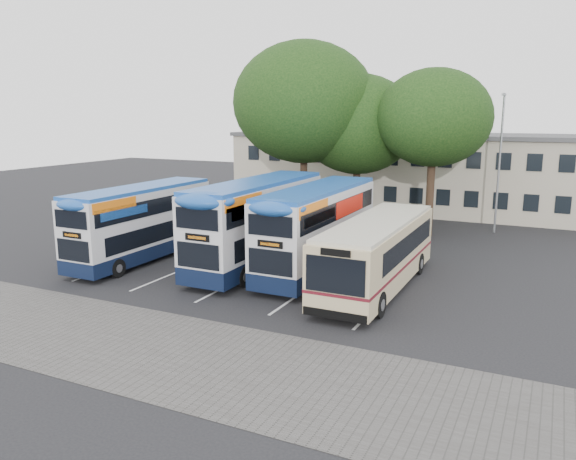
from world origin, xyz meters
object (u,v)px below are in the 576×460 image
Objects in this scene: tree_right at (434,118)px; bus_dd_left at (142,220)px; bus_single at (378,250)px; lamp_post at (500,156)px; tree_left at (304,103)px; bus_dd_right at (318,225)px; bus_dd_mid at (258,219)px; tree_mid at (358,124)px.

tree_right is 18.77m from bus_dd_left.
bus_dd_left is 0.91× the size of bus_single.
bus_single is (0.29, -12.24, -5.73)m from tree_right.
lamp_post reaches higher than bus_dd_left.
tree_left is (-12.52, -3.21, 3.43)m from lamp_post.
bus_dd_right is (5.53, -10.53, -6.16)m from tree_left.
bus_dd_mid is (2.35, -10.97, -6.06)m from tree_left.
tree_left reaches higher than lamp_post.
bus_dd_mid reaches higher than bus_dd_left.
bus_dd_left is 12.86m from bus_single.
tree_left is 13.40m from bus_dd_right.
tree_mid is at bearing 165.08° from tree_right.
bus_single is (12.83, 0.69, -0.42)m from bus_dd_left.
bus_dd_right is at bearing 12.54° from bus_dd_left.
lamp_post is 0.86× the size of bus_single.
lamp_post is 0.85× the size of bus_dd_mid.
tree_left is at bearing 102.12° from bus_dd_mid.
bus_dd_left is (-7.08, -14.38, -4.83)m from tree_mid.
tree_mid is at bearing -171.10° from lamp_post.
tree_right is at bearing 91.36° from bus_single.
tree_right is 12.43m from bus_dd_right.
tree_right is 1.03× the size of bus_dd_right.
lamp_post is 0.86× the size of tree_right.
bus_dd_mid is at bearing -119.51° from tree_right.
tree_right is (5.46, -1.45, 0.47)m from tree_mid.
bus_dd_left is 0.90× the size of bus_dd_mid.
bus_single is at bearing -88.64° from tree_right.
tree_mid is 1.02× the size of bus_dd_right.
bus_single is (9.03, -11.92, -6.73)m from tree_left.
tree_right is at bearing 73.52° from bus_dd_right.
tree_left is 1.31× the size of bus_dd_left.
lamp_post is 9.55m from tree_mid.
lamp_post is 22.91m from bus_dd_left.
bus_dd_right is (9.34, 2.08, 0.15)m from bus_dd_left.
bus_dd_mid is at bearing -94.16° from tree_mid.
tree_right is at bearing 45.85° from bus_dd_left.
tree_right is at bearing 60.49° from bus_dd_mid.
bus_single is at bearing -8.15° from bus_dd_mid.
bus_single is at bearing -21.65° from bus_dd_right.
bus_dd_right is at bearing 158.35° from bus_single.
tree_mid reaches higher than bus_dd_left.
bus_dd_right is 0.97× the size of bus_single.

